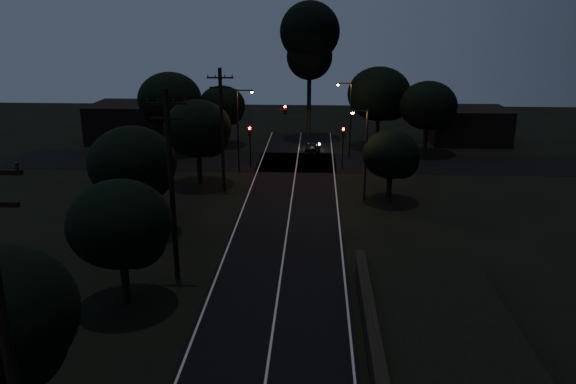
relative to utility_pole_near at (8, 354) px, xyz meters
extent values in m
cube|color=black|center=(6.00, 24.00, -6.24)|extent=(8.00, 70.00, 0.02)
cube|color=black|center=(6.00, 44.00, -6.24)|extent=(60.00, 8.00, 0.02)
cube|color=beige|center=(6.00, 24.00, -6.22)|extent=(0.12, 70.00, 0.01)
cube|color=beige|center=(2.25, 24.00, -6.22)|extent=(0.12, 70.00, 0.01)
cube|color=beige|center=(9.75, 24.00, -6.22)|extent=(0.12, 70.00, 0.01)
cylinder|color=black|center=(0.00, 0.00, -0.25)|extent=(0.30, 0.30, 12.00)
cylinder|color=black|center=(0.00, 17.00, -0.75)|extent=(0.30, 0.30, 11.00)
cube|color=black|center=(0.00, 17.00, 3.95)|extent=(2.20, 0.12, 0.12)
cube|color=black|center=(0.00, 17.00, 3.15)|extent=(1.80, 0.12, 0.12)
cylinder|color=black|center=(0.00, 34.00, -1.00)|extent=(0.30, 0.30, 10.50)
cube|color=black|center=(0.00, 34.00, 3.45)|extent=(2.20, 0.12, 0.12)
cube|color=black|center=(0.00, 34.00, 2.65)|extent=(1.80, 0.12, 0.12)
sphere|color=black|center=(-1.97, 3.41, -1.91)|extent=(3.52, 3.52, 3.52)
cylinder|color=black|center=(-2.00, 14.00, -4.99)|extent=(0.44, 0.44, 2.51)
ellipsoid|color=black|center=(-2.00, 14.00, -1.74)|extent=(5.33, 5.33, 4.53)
sphere|color=black|center=(-1.07, 13.47, -2.27)|extent=(3.20, 3.20, 3.20)
cylinder|color=black|center=(-4.50, 24.00, -4.86)|extent=(0.44, 0.44, 2.77)
ellipsoid|color=black|center=(-4.50, 24.00, -1.23)|extent=(5.98, 5.98, 5.08)
sphere|color=black|center=(-3.45, 23.40, -1.83)|extent=(3.59, 3.59, 3.59)
cylinder|color=black|center=(-2.50, 36.00, -4.84)|extent=(0.44, 0.44, 2.81)
ellipsoid|color=black|center=(-2.50, 36.00, -1.19)|extent=(5.99, 5.99, 5.09)
sphere|color=black|center=(-1.45, 35.40, -1.79)|extent=(3.59, 3.59, 3.59)
cylinder|color=black|center=(-3.00, 52.00, -4.98)|extent=(0.44, 0.44, 2.52)
ellipsoid|color=black|center=(-3.00, 52.00, -1.69)|extent=(5.41, 5.41, 4.60)
sphere|color=black|center=(-2.05, 51.46, -2.23)|extent=(3.25, 3.25, 3.25)
cylinder|color=black|center=(-8.00, 48.00, -4.61)|extent=(0.44, 0.44, 3.26)
ellipsoid|color=black|center=(-8.00, 48.00, -0.40)|extent=(6.87, 6.87, 5.84)
sphere|color=black|center=(-6.80, 47.31, -1.09)|extent=(4.12, 4.12, 4.12)
cylinder|color=black|center=(15.00, 52.00, -4.58)|extent=(0.44, 0.44, 3.34)
ellipsoid|color=black|center=(15.00, 52.00, -0.22)|extent=(7.18, 7.18, 6.10)
sphere|color=black|center=(16.26, 51.28, -0.94)|extent=(4.31, 4.31, 4.31)
cylinder|color=black|center=(20.00, 49.00, -4.79)|extent=(0.44, 0.44, 2.90)
ellipsoid|color=black|center=(20.00, 49.00, -1.02)|extent=(6.19, 6.19, 5.26)
sphere|color=black|center=(21.08, 48.38, -1.64)|extent=(3.71, 3.71, 3.71)
cylinder|color=black|center=(14.00, 32.00, -5.16)|extent=(0.44, 0.44, 2.17)
ellipsoid|color=black|center=(14.00, 32.00, -2.34)|extent=(4.62, 4.62, 3.92)
sphere|color=black|center=(14.81, 31.54, -2.80)|extent=(2.77, 2.77, 2.77)
cylinder|color=black|center=(7.00, 57.00, -1.78)|extent=(0.50, 0.50, 8.92)
sphere|color=black|center=(7.00, 57.00, 6.41)|extent=(7.14, 7.14, 7.14)
sphere|color=black|center=(7.00, 57.00, 3.49)|extent=(5.52, 5.52, 5.52)
cube|color=black|center=(-14.00, 54.00, -4.05)|extent=(10.00, 8.00, 4.40)
cube|color=black|center=(26.00, 55.00, -4.25)|extent=(9.00, 7.00, 4.00)
cylinder|color=black|center=(1.40, 42.00, -4.65)|extent=(0.12, 0.12, 3.20)
cube|color=black|center=(1.40, 42.00, -2.60)|extent=(0.28, 0.22, 0.90)
sphere|color=#FF0705|center=(1.40, 41.87, -2.30)|extent=(0.22, 0.22, 0.22)
cylinder|color=black|center=(10.60, 42.00, -4.65)|extent=(0.12, 0.12, 3.20)
cube|color=black|center=(10.60, 42.00, -2.60)|extent=(0.28, 0.22, 0.90)
sphere|color=#FF0705|center=(10.60, 41.87, -2.30)|extent=(0.22, 0.22, 0.22)
cylinder|color=black|center=(1.40, 42.00, -3.75)|extent=(0.12, 0.12, 5.00)
cube|color=black|center=(4.90, 42.00, -0.45)|extent=(0.28, 0.22, 0.90)
sphere|color=#FF0705|center=(4.90, 41.87, -0.15)|extent=(0.22, 0.22, 0.22)
cube|color=black|center=(3.15, 42.00, -0.45)|extent=(3.50, 0.08, 0.08)
cylinder|color=black|center=(0.50, 40.00, -2.25)|extent=(0.16, 0.16, 8.00)
cube|color=black|center=(1.20, 40.00, 1.65)|extent=(1.40, 0.10, 0.10)
cube|color=black|center=(1.90, 40.00, 1.60)|extent=(0.35, 0.22, 0.12)
sphere|color=orange|center=(1.90, 40.00, 1.50)|extent=(0.26, 0.26, 0.26)
cylinder|color=black|center=(11.50, 46.00, -2.25)|extent=(0.16, 0.16, 8.00)
cube|color=black|center=(10.80, 46.00, 1.65)|extent=(1.40, 0.10, 0.10)
cube|color=black|center=(10.10, 46.00, 1.60)|extent=(0.35, 0.22, 0.12)
sphere|color=orange|center=(10.10, 46.00, 1.50)|extent=(0.26, 0.26, 0.26)
cylinder|color=black|center=(12.00, 32.00, -2.50)|extent=(0.16, 0.16, 7.50)
cube|color=black|center=(11.40, 32.00, 1.15)|extent=(1.20, 0.10, 0.10)
cube|color=black|center=(10.80, 32.00, 1.10)|extent=(0.35, 0.22, 0.12)
sphere|color=orange|center=(10.80, 32.00, 1.00)|extent=(0.26, 0.26, 0.26)
imported|color=black|center=(7.53, 48.00, -5.62)|extent=(1.87, 3.80, 1.25)
camera|label=1|loc=(7.97, -12.30, 8.51)|focal=35.00mm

